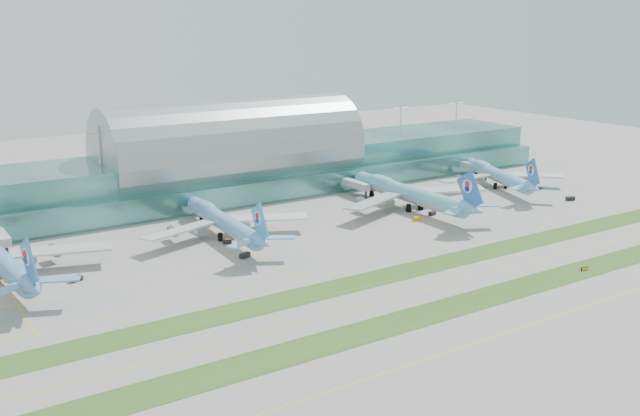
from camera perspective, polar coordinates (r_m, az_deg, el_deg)
ground at (r=229.50m, az=7.54°, el=-5.10°), size 700.00×700.00×0.00m
terminal at (r=330.59m, az=-7.00°, el=3.59°), size 340.00×69.10×36.00m
grass_strip_near at (r=210.51m, az=12.51°, el=-7.17°), size 420.00×12.00×0.08m
grass_strip_far at (r=230.92m, az=7.21°, el=-4.95°), size 420.00×12.00×0.08m
taxiline_a at (r=198.28m, az=16.65°, el=-8.87°), size 420.00×0.35×0.01m
taxiline_b at (r=219.77m, az=9.91°, el=-6.10°), size 420.00×0.35×0.01m
taxiline_c at (r=242.63m, az=4.78°, el=-3.91°), size 420.00×0.35×0.01m
taxiline_d at (r=259.46m, az=1.81°, el=-2.63°), size 420.00×0.35×0.01m
airliner_b at (r=264.83m, az=-7.78°, el=-0.98°), size 65.00×73.89×20.33m
airliner_c at (r=304.66m, az=7.03°, el=1.27°), size 73.42×83.20×22.93m
airliner_d at (r=352.88m, az=14.00°, el=2.64°), size 60.52×70.45×20.08m
gse_b at (r=231.91m, az=-18.93°, el=-5.37°), size 4.19×3.06×1.58m
gse_c at (r=242.07m, az=-6.03°, el=-3.78°), size 4.19×2.99×1.66m
gse_d at (r=257.85m, az=-7.44°, el=-2.71°), size 3.33×2.12×1.31m
gse_e at (r=287.76m, az=7.82°, el=-0.86°), size 3.70×2.42×1.52m
gse_f at (r=296.82m, az=8.97°, el=-0.42°), size 3.76×2.68×1.55m
gse_g at (r=336.53m, az=19.39°, el=0.73°), size 4.26×2.95×1.75m
gse_h at (r=355.43m, az=17.13°, el=1.63°), size 4.06×2.47×1.86m
taxiway_sign_east at (r=243.81m, az=20.40°, el=-4.58°), size 2.77×0.75×1.17m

